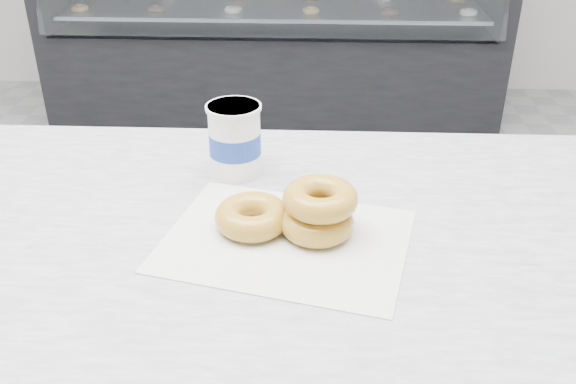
% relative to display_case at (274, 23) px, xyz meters
% --- Properties ---
extents(ground, '(5.00, 5.00, 0.00)m').
position_rel_display_case_xyz_m(ground, '(0.00, -2.12, -0.49)').
color(ground, '#939396').
rests_on(ground, ground).
extents(display_case, '(2.40, 0.74, 1.25)m').
position_rel_display_case_xyz_m(display_case, '(0.00, 0.00, 0.00)').
color(display_case, black).
rests_on(display_case, ground).
extents(wax_paper, '(0.39, 0.33, 0.00)m').
position_rel_display_case_xyz_m(wax_paper, '(0.20, -2.73, 0.41)').
color(wax_paper, silver).
rests_on(wax_paper, counter).
extents(donut_single, '(0.14, 0.14, 0.04)m').
position_rel_display_case_xyz_m(donut_single, '(0.14, -2.70, 0.43)').
color(donut_single, '#B68732').
rests_on(donut_single, wax_paper).
extents(donut_stack, '(0.15, 0.15, 0.07)m').
position_rel_display_case_xyz_m(donut_stack, '(0.24, -2.71, 0.45)').
color(donut_stack, '#B68732').
rests_on(donut_stack, wax_paper).
extents(coffee_cup, '(0.11, 0.11, 0.12)m').
position_rel_display_case_xyz_m(coffee_cup, '(0.10, -2.52, 0.47)').
color(coffee_cup, white).
rests_on(coffee_cup, counter).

